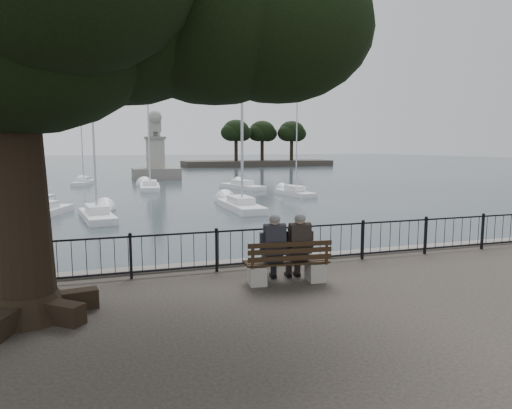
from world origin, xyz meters
name	(u,v)px	position (x,y,z in m)	size (l,w,h in m)	color
harbor	(250,282)	(0.00, 3.00, -0.50)	(260.00, 260.00, 1.20)	slate
railing	(256,246)	(0.00, 2.50, 0.56)	(22.06, 0.06, 1.00)	black
bench	(287,268)	(0.28, 1.11, 0.34)	(1.92, 0.74, 0.99)	gray
person_left	(273,251)	(-0.01, 1.25, 0.72)	(0.48, 0.80, 1.57)	black
person_right	(298,250)	(0.56, 1.19, 0.72)	(0.48, 0.80, 1.57)	black
lion_monument	(156,162)	(2.00, 49.94, 1.09)	(5.64, 5.64, 8.41)	slate
sailboat_a	(43,211)	(-7.19, 20.51, -0.70)	(3.07, 5.34, 9.78)	white
sailboat_b	(97,214)	(-4.17, 18.22, -0.68)	(2.22, 5.29, 10.70)	white
sailboat_c	(241,205)	(4.43, 19.61, -0.70)	(1.79, 5.90, 10.43)	white
sailboat_d	(295,192)	(10.94, 26.34, -0.72)	(1.94, 4.97, 8.52)	white
sailboat_e	(25,200)	(-9.06, 26.53, -0.66)	(3.34, 6.09, 12.01)	white
sailboat_f	(150,186)	(0.04, 35.08, -0.66)	(2.12, 6.20, 12.35)	white
sailboat_g	(242,186)	(8.40, 33.18, -0.70)	(3.22, 5.87, 10.22)	white
sailboat_h	(84,181)	(-6.10, 42.98, -0.66)	(2.38, 5.12, 10.97)	white
far_shore	(261,146)	(25.54, 79.46, 3.00)	(30.00, 8.60, 9.18)	#292521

